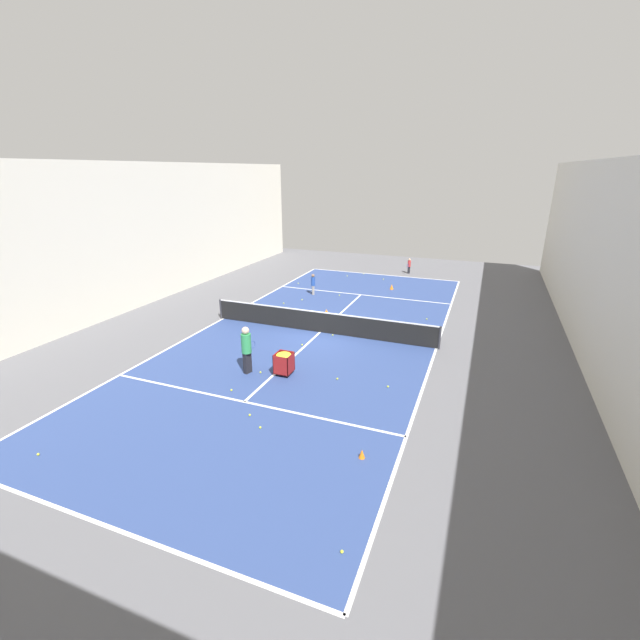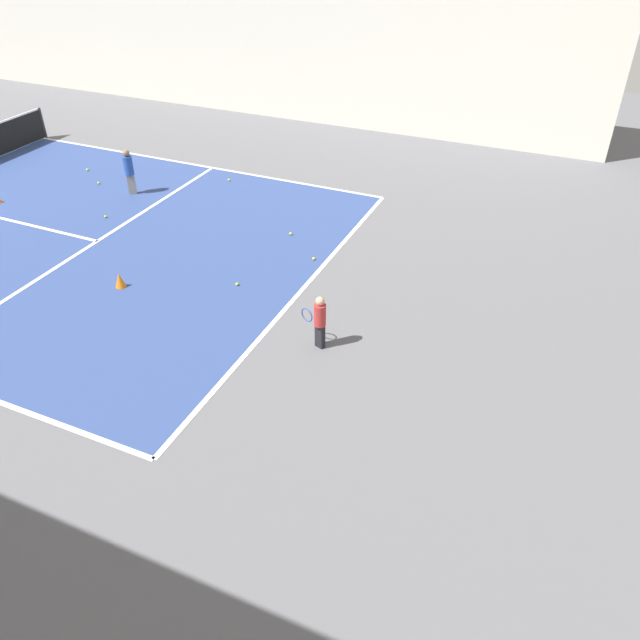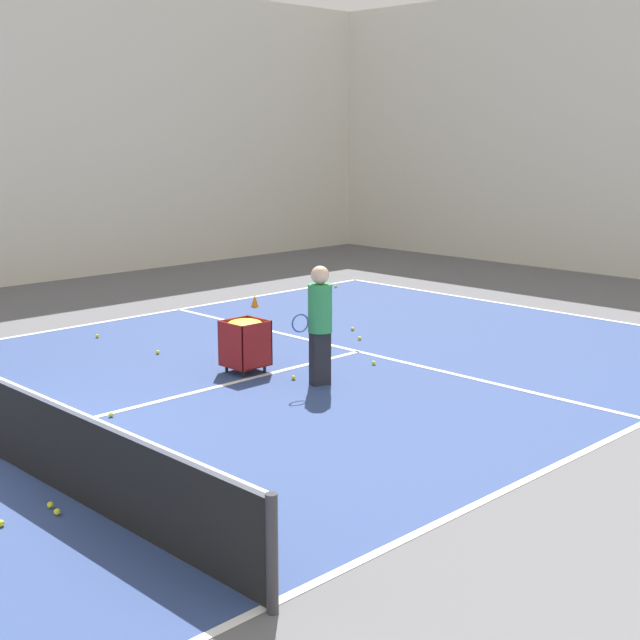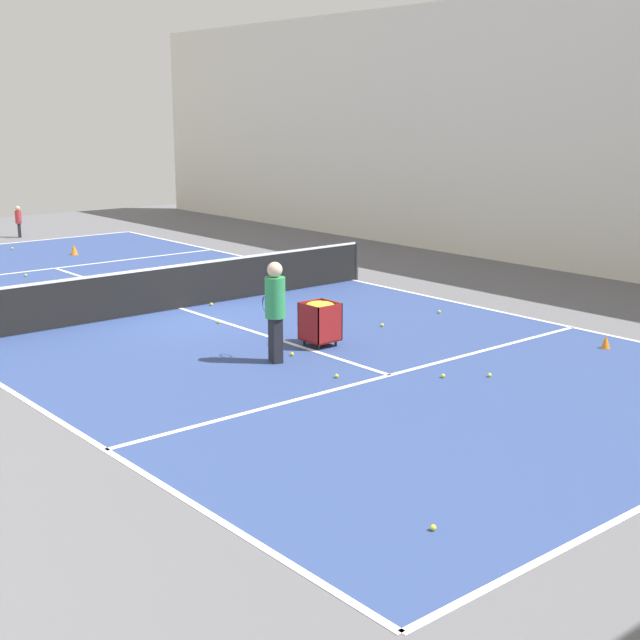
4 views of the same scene
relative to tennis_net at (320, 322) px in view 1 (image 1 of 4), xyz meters
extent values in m
plane|color=#5B5B60|center=(0.00, 0.00, -0.53)|extent=(39.47, 39.47, 0.00)
cube|color=navy|center=(0.00, 0.00, -0.52)|extent=(10.60, 24.72, 0.00)
cube|color=white|center=(0.00, -12.36, -0.52)|extent=(10.60, 0.10, 0.00)
cube|color=white|center=(0.00, 12.36, -0.52)|extent=(10.60, 0.10, 0.00)
cube|color=white|center=(-5.30, 0.00, -0.52)|extent=(0.10, 24.72, 0.00)
cube|color=white|center=(5.30, 0.00, -0.52)|extent=(0.10, 24.72, 0.00)
cube|color=white|center=(0.00, -6.80, -0.52)|extent=(10.60, 0.10, 0.00)
cube|color=white|center=(0.00, 6.80, -0.52)|extent=(10.60, 0.10, 0.00)
cube|color=white|center=(0.00, 0.00, -0.52)|extent=(0.10, 13.60, 0.00)
cube|color=silver|center=(-10.75, 0.00, 3.26)|extent=(0.15, 35.77, 7.58)
cube|color=silver|center=(10.75, 0.00, 3.26)|extent=(0.15, 35.77, 7.58)
cylinder|color=#2D2D33|center=(-5.40, 0.00, -0.02)|extent=(0.10, 0.10, 1.02)
cylinder|color=#2D2D33|center=(5.40, 0.00, -0.02)|extent=(0.10, 0.10, 1.02)
cube|color=black|center=(0.00, 0.00, -0.03)|extent=(10.70, 0.03, 0.95)
cube|color=white|center=(0.00, 0.00, 0.47)|extent=(10.70, 0.04, 0.05)
cube|color=black|center=(-1.67, -13.53, -0.28)|extent=(0.16, 0.20, 0.50)
cylinder|color=#B22D2D|center=(-1.67, -13.53, 0.19)|extent=(0.28, 0.28, 0.44)
sphere|color=tan|center=(-1.67, -13.53, 0.50)|extent=(0.17, 0.17, 0.17)
torus|color=#2D478C|center=(-1.62, -13.24, 0.08)|extent=(0.12, 0.28, 0.28)
cube|color=black|center=(0.99, 4.88, -0.12)|extent=(0.25, 0.33, 0.82)
cylinder|color=#2D8C4C|center=(0.99, 4.88, 0.66)|extent=(0.45, 0.45, 0.73)
sphere|color=beige|center=(0.99, 4.88, 1.16)|extent=(0.27, 0.27, 0.27)
torus|color=#2D478C|center=(0.94, 4.52, 0.48)|extent=(0.10, 0.28, 0.28)
cube|color=gray|center=(2.72, -5.79, -0.24)|extent=(0.22, 0.24, 0.57)
cylinder|color=#234799|center=(2.72, -5.79, 0.30)|extent=(0.35, 0.35, 0.51)
sphere|color=#846047|center=(2.72, -5.79, 0.65)|extent=(0.19, 0.19, 0.19)
cube|color=maroon|center=(-0.35, 4.53, -0.40)|extent=(0.60, 0.62, 0.02)
cube|color=maroon|center=(-0.35, 4.23, -0.04)|extent=(0.60, 0.02, 0.72)
cube|color=maroon|center=(-0.35, 4.83, -0.04)|extent=(0.60, 0.02, 0.72)
cube|color=maroon|center=(-0.64, 4.53, -0.04)|extent=(0.02, 0.62, 0.72)
cube|color=maroon|center=(-0.06, 4.53, -0.04)|extent=(0.02, 0.62, 0.72)
ellipsoid|color=yellow|center=(-0.35, 4.53, 0.26)|extent=(0.56, 0.58, 0.16)
cylinder|color=black|center=(-0.56, 4.31, -0.46)|extent=(0.05, 0.05, 0.13)
cylinder|color=black|center=(-0.14, 4.31, -0.46)|extent=(0.05, 0.05, 0.13)
cylinder|color=black|center=(-0.56, 4.75, -0.46)|extent=(0.05, 0.05, 0.13)
cylinder|color=black|center=(-0.14, 4.75, -0.46)|extent=(0.05, 0.05, 0.13)
cone|color=orange|center=(-4.38, 8.17, -0.40)|extent=(0.17, 0.17, 0.25)
cone|color=orange|center=(0.72, -2.77, -0.42)|extent=(0.21, 0.21, 0.21)
cone|color=orange|center=(-1.47, -8.69, -0.36)|extent=(0.23, 0.23, 0.33)
sphere|color=yellow|center=(0.14, 1.76, -0.49)|extent=(0.07, 0.07, 0.07)
sphere|color=yellow|center=(-4.16, 4.12, -0.49)|extent=(0.07, 0.07, 0.07)
sphere|color=yellow|center=(2.23, -11.00, -0.49)|extent=(0.07, 0.07, 0.07)
sphere|color=yellow|center=(0.79, 6.32, -0.49)|extent=(0.07, 0.07, 0.07)
sphere|color=yellow|center=(2.50, -0.31, -0.49)|extent=(0.07, 0.07, 0.07)
sphere|color=yellow|center=(1.31, -12.05, -0.49)|extent=(0.07, 0.07, 0.07)
sphere|color=yellow|center=(-0.70, 0.20, -0.49)|extent=(0.07, 0.07, 0.07)
sphere|color=yellow|center=(-0.60, 7.47, -0.49)|extent=(0.07, 0.07, 0.07)
sphere|color=yellow|center=(4.60, -7.81, -0.49)|extent=(0.07, 0.07, 0.07)
sphere|color=yellow|center=(-2.32, 4.20, -0.49)|extent=(0.07, 0.07, 0.07)
sphere|color=yellow|center=(-0.40, -10.98, -0.49)|extent=(0.07, 0.07, 0.07)
sphere|color=yellow|center=(0.52, 4.76, -0.49)|extent=(0.07, 0.07, 0.07)
sphere|color=yellow|center=(1.14, -6.11, -0.49)|extent=(0.07, 0.07, 0.07)
sphere|color=yellow|center=(-4.39, -3.62, -0.49)|extent=(0.07, 0.07, 0.07)
sphere|color=yellow|center=(2.36, -0.83, -0.49)|extent=(0.07, 0.07, 0.07)
sphere|color=yellow|center=(-1.23, 7.95, -0.49)|extent=(0.07, 0.07, 0.07)
sphere|color=yellow|center=(2.86, -4.44, -0.49)|extent=(0.07, 0.07, 0.07)
sphere|color=yellow|center=(-4.84, 11.17, -0.49)|extent=(0.07, 0.07, 0.07)
sphere|color=yellow|center=(2.29, -0.28, -0.49)|extent=(0.07, 0.07, 0.07)
sphere|color=yellow|center=(0.36, -1.08, -0.49)|extent=(0.07, 0.07, 0.07)
sphere|color=yellow|center=(3.55, -3.42, -0.49)|extent=(0.07, 0.07, 0.07)
sphere|color=yellow|center=(3.66, 11.21, -0.49)|extent=(0.07, 0.07, 0.07)
camera|label=1|loc=(-6.78, 17.33, 6.66)|focal=24.00mm
camera|label=2|loc=(-10.27, -17.33, 6.66)|focal=35.00mm
camera|label=3|loc=(10.27, -4.28, 3.24)|focal=50.00mm
camera|label=4|loc=(10.27, 17.18, 3.93)|focal=50.00mm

